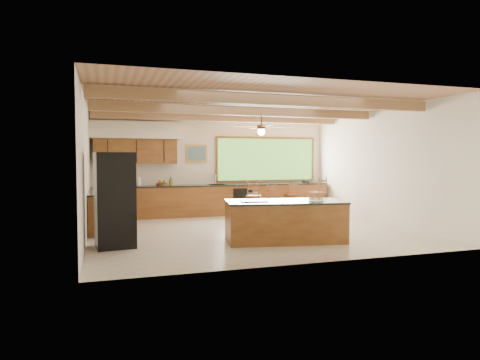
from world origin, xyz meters
name	(u,v)px	position (x,y,z in m)	size (l,w,h in m)	color
ground	(249,231)	(0.00, 0.00, 0.00)	(7.20, 7.20, 0.00)	beige
room_shell	(234,138)	(-0.17, 0.65, 2.21)	(7.27, 6.54, 3.02)	silver
counter_run	(193,202)	(-0.82, 2.52, 0.46)	(7.12, 3.10, 1.22)	brown
island	(285,221)	(0.30, -1.40, 0.42)	(2.56, 1.53, 0.86)	brown
refrigerator	(115,200)	(-3.05, -0.94, 0.91)	(0.78, 0.76, 1.83)	black
bar_stool_a	(254,197)	(0.75, 1.70, 0.64)	(0.51, 0.51, 1.08)	brown
bar_stool_b	(272,196)	(1.58, 2.40, 0.56)	(0.44, 0.44, 0.95)	brown
bar_stool_c	(318,193)	(2.68, 1.59, 0.69)	(0.55, 0.55, 1.17)	brown
bar_stool_d	(292,195)	(2.22, 2.40, 0.58)	(0.36, 0.36, 0.99)	brown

